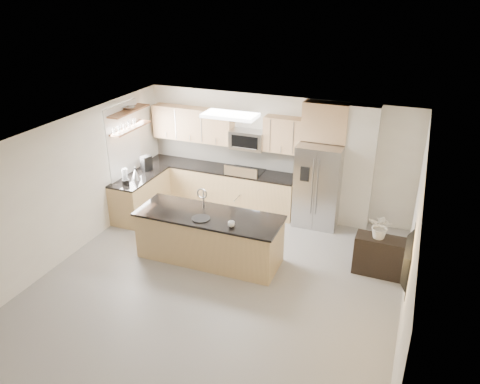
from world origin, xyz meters
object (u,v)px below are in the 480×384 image
at_px(refrigerator, 319,185).
at_px(cup, 231,224).
at_px(island, 209,237).
at_px(kettle, 135,174).
at_px(television, 404,259).
at_px(bowl, 129,108).
at_px(platter, 201,219).
at_px(blender, 125,178).
at_px(microwave, 248,140).
at_px(flower_vase, 382,221).
at_px(coffee_maker, 146,164).
at_px(credenza, 380,256).
at_px(range, 245,190).

bearing_deg(refrigerator, cup, -112.18).
relative_size(island, cup, 21.97).
relative_size(cup, kettle, 0.45).
xyz_separation_m(island, television, (3.38, -0.93, 0.88)).
bearing_deg(cup, island, 154.77).
distance_m(kettle, bowl, 1.39).
xyz_separation_m(platter, blender, (-2.14, 0.83, 0.13)).
distance_m(microwave, platter, 2.61).
relative_size(island, kettle, 9.91).
xyz_separation_m(kettle, bowl, (-0.23, 0.32, 1.34)).
distance_m(island, flower_vase, 3.09).
bearing_deg(kettle, coffee_maker, 97.32).
relative_size(refrigerator, blender, 5.12).
xyz_separation_m(cup, flower_vase, (2.41, 0.92, 0.08)).
distance_m(platter, blender, 2.30).
height_order(island, credenza, island).
height_order(range, blender, blender).
relative_size(range, cup, 9.31).
distance_m(range, kettle, 2.45).
xyz_separation_m(blender, bowl, (-0.17, 0.62, 1.31)).
height_order(microwave, flower_vase, microwave).
bearing_deg(platter, credenza, 15.75).
relative_size(kettle, television, 0.25).
bearing_deg(island, cup, -25.74).
height_order(kettle, flower_vase, flower_vase).
height_order(cup, kettle, kettle).
xyz_separation_m(platter, flower_vase, (3.02, 0.86, 0.12)).
distance_m(cup, coffee_maker, 3.28).
xyz_separation_m(refrigerator, credenza, (1.48, -1.48, -0.53)).
bearing_deg(bowl, microwave, 25.14).
distance_m(refrigerator, coffee_maker, 3.82).
relative_size(platter, bowl, 1.04).
bearing_deg(cup, blender, 162.06).
bearing_deg(television, flower_vase, 14.88).
bearing_deg(range, blender, -143.12).
bearing_deg(microwave, blender, -140.99).
height_order(cup, coffee_maker, coffee_maker).
bearing_deg(flower_vase, coffee_maker, 171.05).
height_order(blender, kettle, blender).
relative_size(credenza, platter, 2.69).
relative_size(range, island, 0.42).
bearing_deg(platter, blender, 158.78).
height_order(island, coffee_maker, island).
bearing_deg(range, kettle, -148.19).
bearing_deg(blender, kettle, 80.56).
distance_m(island, blender, 2.37).
xyz_separation_m(range, blender, (-2.08, -1.56, 0.60)).
bearing_deg(kettle, range, 31.81).
bearing_deg(platter, flower_vase, 15.92).
bearing_deg(microwave, range, -90.00).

